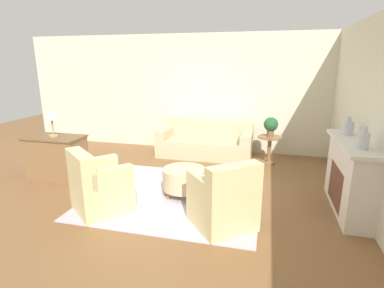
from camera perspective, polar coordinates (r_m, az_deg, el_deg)
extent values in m
plane|color=brown|center=(5.02, -3.25, -9.79)|extent=(16.00, 16.00, 0.00)
cube|color=beige|center=(7.41, 3.39, 9.57)|extent=(9.68, 0.12, 2.80)
cube|color=beige|center=(4.63, 32.50, 3.90)|extent=(0.12, 9.58, 2.80)
cube|color=#BCB2C1|center=(5.02, -3.25, -9.73)|extent=(2.74, 2.44, 0.01)
cube|color=#C6B289|center=(7.02, 2.45, -0.69)|extent=(2.16, 0.93, 0.40)
cube|color=#C6B289|center=(7.27, 3.07, 3.05)|extent=(2.16, 0.20, 0.38)
cube|color=#C6B289|center=(7.18, -5.07, 2.14)|extent=(0.24, 0.89, 0.21)
cube|color=#C6B289|center=(6.80, 10.37, 1.22)|extent=(0.24, 0.89, 0.21)
cube|color=olive|center=(6.67, 1.67, -3.09)|extent=(1.94, 0.05, 0.06)
cube|color=beige|center=(4.66, -16.72, -9.28)|extent=(1.02, 1.02, 0.46)
cube|color=beige|center=(4.42, -20.39, -4.47)|extent=(0.68, 0.61, 0.47)
cube|color=beige|center=(4.27, -15.49, -6.21)|extent=(0.54, 0.62, 0.26)
cube|color=beige|center=(4.79, -18.02, -4.09)|extent=(0.54, 0.62, 0.26)
cube|color=olive|center=(4.84, -12.78, -10.61)|extent=(0.53, 0.45, 0.06)
cube|color=beige|center=(4.09, 5.74, -12.20)|extent=(1.02, 1.02, 0.46)
cube|color=beige|center=(3.69, 8.03, -7.46)|extent=(0.68, 0.61, 0.47)
cube|color=beige|center=(4.10, 9.22, -6.75)|extent=(0.54, 0.62, 0.26)
cube|color=beige|center=(3.83, 1.97, -8.20)|extent=(0.54, 0.62, 0.26)
cube|color=olive|center=(4.44, 3.42, -12.74)|extent=(0.53, 0.45, 0.06)
cylinder|color=#C6B289|center=(4.92, -1.50, -6.57)|extent=(0.70, 0.70, 0.33)
cylinder|color=olive|center=(4.88, -4.58, -9.68)|extent=(0.05, 0.05, 0.12)
cylinder|color=olive|center=(4.77, 0.29, -10.23)|extent=(0.05, 0.05, 0.12)
cylinder|color=olive|center=(5.24, -3.10, -7.83)|extent=(0.05, 0.05, 0.12)
cylinder|color=olive|center=(5.14, 1.44, -8.28)|extent=(0.05, 0.05, 0.12)
cylinder|color=olive|center=(6.61, 14.64, 1.27)|extent=(0.51, 0.51, 0.03)
cylinder|color=olive|center=(6.68, 14.47, -1.24)|extent=(0.08, 0.08, 0.57)
cylinder|color=olive|center=(6.76, 14.32, -3.44)|extent=(0.28, 0.28, 0.03)
cube|color=silver|center=(4.91, 27.89, -5.51)|extent=(0.36, 1.47, 1.06)
cube|color=brown|center=(4.93, 25.73, -7.15)|extent=(0.02, 0.81, 0.58)
cube|color=silver|center=(4.77, 28.39, 0.20)|extent=(0.44, 1.57, 0.05)
cube|color=olive|center=(6.21, -24.42, -2.27)|extent=(1.03, 0.55, 0.80)
cube|color=brown|center=(6.12, -24.80, 1.17)|extent=(1.07, 0.59, 0.03)
cylinder|color=silver|center=(5.13, 27.53, 2.67)|extent=(0.17, 0.17, 0.20)
cylinder|color=silver|center=(5.11, 27.72, 4.18)|extent=(0.08, 0.08, 0.08)
cylinder|color=silver|center=(4.36, 29.83, 0.54)|extent=(0.14, 0.14, 0.21)
cylinder|color=silver|center=(4.33, 30.08, 2.44)|extent=(0.06, 0.06, 0.08)
cylinder|color=brown|center=(6.59, 14.68, 1.98)|extent=(0.15, 0.15, 0.14)
sphere|color=#23562D|center=(6.55, 14.80, 3.64)|extent=(0.30, 0.30, 0.30)
cylinder|color=tan|center=(6.11, -24.84, 1.45)|extent=(0.17, 0.17, 0.03)
cylinder|color=tan|center=(6.08, -25.00, 2.91)|extent=(0.03, 0.03, 0.29)
cone|color=silver|center=(6.04, -25.26, 5.17)|extent=(0.23, 0.23, 0.20)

